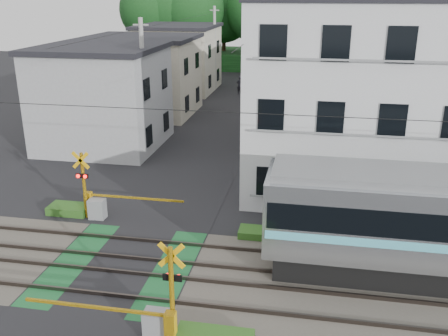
% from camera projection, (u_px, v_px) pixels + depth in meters
% --- Properties ---
extents(ground, '(120.00, 120.00, 0.00)m').
position_uv_depth(ground, '(121.00, 266.00, 18.18)').
color(ground, black).
extents(track_bed, '(120.00, 120.00, 0.14)m').
position_uv_depth(track_bed, '(121.00, 265.00, 18.17)').
color(track_bed, '#47423A').
rests_on(track_bed, ground).
extents(crossing_signal_near, '(4.74, 0.65, 3.09)m').
position_uv_depth(crossing_signal_near, '(158.00, 319.00, 14.11)').
color(crossing_signal_near, '#F9B30D').
rests_on(crossing_signal_near, ground).
extents(crossing_signal_far, '(4.74, 0.65, 3.09)m').
position_uv_depth(crossing_signal_far, '(95.00, 203.00, 21.76)').
color(crossing_signal_far, '#F9B30D').
rests_on(crossing_signal_far, ground).
extents(apartment_block, '(10.20, 8.36, 9.30)m').
position_uv_depth(apartment_block, '(356.00, 96.00, 23.94)').
color(apartment_block, silver).
rests_on(apartment_block, ground).
extents(houses_row, '(22.07, 31.35, 6.80)m').
position_uv_depth(houses_row, '(239.00, 70.00, 41.02)').
color(houses_row, '#A1A3A6').
rests_on(houses_row, ground).
extents(tree_hill, '(40.00, 13.51, 11.98)m').
position_uv_depth(tree_hill, '(262.00, 19.00, 60.01)').
color(tree_hill, '#164318').
rests_on(tree_hill, ground).
extents(catenary, '(60.00, 5.04, 7.00)m').
position_uv_depth(catenary, '(292.00, 182.00, 15.93)').
color(catenary, '#2D2D33').
rests_on(catenary, ground).
extents(utility_poles, '(7.90, 42.00, 8.00)m').
position_uv_depth(utility_poles, '(216.00, 64.00, 38.27)').
color(utility_poles, '#A5A5A0').
rests_on(utility_poles, ground).
extents(pedestrian, '(0.71, 0.54, 1.74)m').
position_uv_depth(pedestrian, '(240.00, 85.00, 47.48)').
color(pedestrian, '#23232C').
rests_on(pedestrian, ground).
extents(weed_patches, '(10.25, 8.80, 0.40)m').
position_uv_depth(weed_patches, '(167.00, 267.00, 17.73)').
color(weed_patches, '#2D5E1E').
rests_on(weed_patches, ground).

